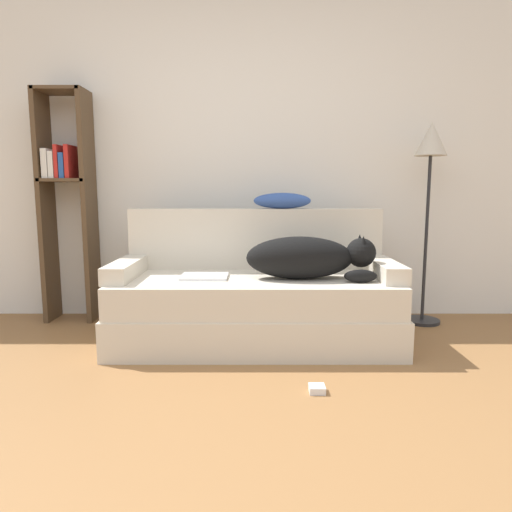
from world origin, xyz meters
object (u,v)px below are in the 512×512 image
object	(u,v)px
dog	(309,257)
power_adapter	(318,389)
couch	(256,310)
throw_pillow	(283,201)
floor_lamp	(431,165)
laptop	(205,276)
bookshelf	(67,194)

from	to	relation	value
dog	power_adapter	world-z (taller)	dog
couch	power_adapter	bearing A→B (deg)	-67.96
throw_pillow	floor_lamp	xyz separation A→B (m)	(1.08, 0.10, 0.26)
laptop	dog	bearing A→B (deg)	-2.13
dog	floor_lamp	size ratio (longest dim) A/B	0.55
couch	floor_lamp	distance (m)	1.66
dog	couch	bearing A→B (deg)	168.18
dog	power_adapter	xyz separation A→B (m)	(-0.02, -0.70, -0.56)
floor_lamp	bookshelf	bearing A→B (deg)	178.07
laptop	power_adapter	bearing A→B (deg)	-48.32
laptop	floor_lamp	xyz separation A→B (m)	(1.60, 0.50, 0.73)
dog	throw_pillow	xyz separation A→B (m)	(-0.14, 0.43, 0.35)
dog	floor_lamp	world-z (taller)	floor_lamp
laptop	floor_lamp	world-z (taller)	floor_lamp
bookshelf	power_adapter	size ratio (longest dim) A/B	21.90
couch	bookshelf	world-z (taller)	bookshelf
power_adapter	couch	bearing A→B (deg)	112.04
dog	floor_lamp	xyz separation A→B (m)	(0.94, 0.53, 0.60)
laptop	couch	bearing A→B (deg)	7.53
dog	bookshelf	distance (m)	1.91
dog	throw_pillow	size ratio (longest dim) A/B	2.00
throw_pillow	power_adapter	world-z (taller)	throw_pillow
dog	power_adapter	size ratio (longest dim) A/B	10.35
throw_pillow	power_adapter	bearing A→B (deg)	-84.04
laptop	bookshelf	world-z (taller)	bookshelf
dog	throw_pillow	bearing A→B (deg)	108.47
couch	floor_lamp	world-z (taller)	floor_lamp
power_adapter	floor_lamp	bearing A→B (deg)	51.78
laptop	throw_pillow	size ratio (longest dim) A/B	0.73
couch	power_adapter	size ratio (longest dim) A/B	23.05
couch	dog	xyz separation A→B (m)	(0.34, -0.07, 0.36)
floor_lamp	couch	bearing A→B (deg)	-160.22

